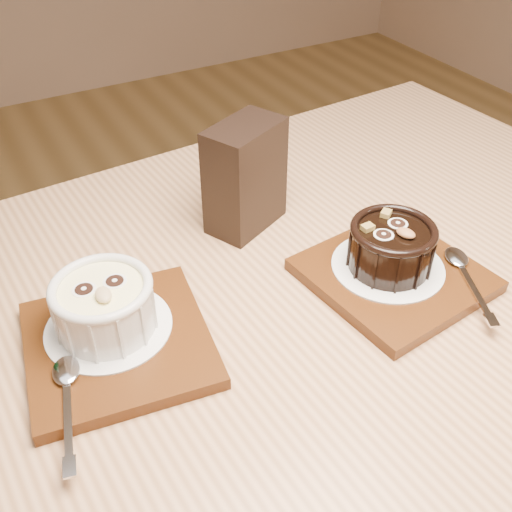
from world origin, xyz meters
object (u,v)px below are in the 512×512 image
at_px(table, 271,375).
at_px(condiment_stand, 245,177).
at_px(tray_left, 119,344).
at_px(ramekin_dark, 391,245).
at_px(tray_right, 393,275).
at_px(ramekin_white, 104,304).

height_order(table, condiment_stand, condiment_stand).
height_order(tray_left, condiment_stand, condiment_stand).
bearing_deg(table, condiment_stand, 70.65).
height_order(ramekin_dark, condiment_stand, condiment_stand).
bearing_deg(tray_right, ramekin_dark, 107.15).
distance_m(tray_left, ramekin_dark, 0.32).
distance_m(tray_right, ramekin_dark, 0.04).
xyz_separation_m(tray_left, condiment_stand, (0.22, 0.14, 0.06)).
bearing_deg(condiment_stand, ramekin_dark, -62.53).
xyz_separation_m(tray_left, ramekin_dark, (0.31, -0.04, 0.04)).
distance_m(tray_left, tray_right, 0.32).
xyz_separation_m(table, ramekin_dark, (0.15, -0.00, 0.14)).
bearing_deg(ramekin_white, condiment_stand, 32.72).
bearing_deg(ramekin_white, table, -14.75).
xyz_separation_m(ramekin_white, tray_right, (0.32, -0.07, -0.04)).
xyz_separation_m(tray_left, tray_right, (0.31, -0.05, 0.00)).
height_order(table, ramekin_dark, ramekin_dark).
xyz_separation_m(ramekin_white, condiment_stand, (0.22, 0.12, 0.02)).
height_order(tray_right, condiment_stand, condiment_stand).
relative_size(table, tray_left, 6.95).
relative_size(tray_left, condiment_stand, 1.29).
distance_m(ramekin_white, condiment_stand, 0.25).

